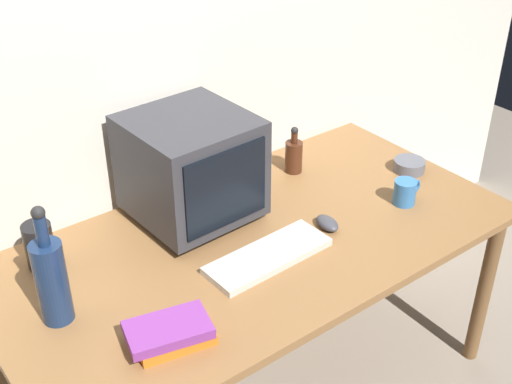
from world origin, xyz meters
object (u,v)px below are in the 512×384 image
at_px(bottle_short, 294,155).
at_px(book_stack, 171,333).
at_px(crt_monitor, 191,168).
at_px(bottle_tall, 51,279).
at_px(mug, 405,192).
at_px(computer_mouse, 327,223).
at_px(cd_spindle, 409,165).
at_px(keyboard, 268,256).
at_px(metal_canister, 39,246).

height_order(bottle_short, book_stack, bottle_short).
distance_m(crt_monitor, bottle_short, 0.49).
relative_size(crt_monitor, bottle_short, 2.14).
bearing_deg(book_stack, crt_monitor, 51.49).
height_order(bottle_tall, mug, bottle_tall).
distance_m(computer_mouse, book_stack, 0.72).
xyz_separation_m(book_stack, cd_spindle, (1.22, 0.24, -0.01)).
xyz_separation_m(book_stack, mug, (1.03, 0.10, 0.01)).
distance_m(bottle_short, mug, 0.45).
bearing_deg(keyboard, cd_spindle, 6.26).
bearing_deg(cd_spindle, crt_monitor, 164.21).
height_order(computer_mouse, metal_canister, metal_canister).
relative_size(mug, cd_spindle, 1.00).
height_order(keyboard, computer_mouse, computer_mouse).
relative_size(bottle_short, cd_spindle, 1.57).
bearing_deg(metal_canister, computer_mouse, -24.52).
distance_m(bottle_tall, metal_canister, 0.27).
relative_size(bottle_tall, metal_canister, 2.48).
bearing_deg(bottle_tall, mug, -8.29).
xyz_separation_m(cd_spindle, metal_canister, (-1.36, 0.29, 0.05)).
bearing_deg(mug, cd_spindle, 37.85).
bearing_deg(keyboard, book_stack, -165.28).
bearing_deg(computer_mouse, cd_spindle, 18.75).
height_order(keyboard, bottle_tall, bottle_tall).
bearing_deg(bottle_short, cd_spindle, -36.93).
height_order(crt_monitor, computer_mouse, crt_monitor).
relative_size(bottle_tall, bottle_short, 1.97).
height_order(computer_mouse, mug, mug).
bearing_deg(metal_canister, keyboard, -34.88).
bearing_deg(metal_canister, cd_spindle, -11.98).
relative_size(bottle_tall, cd_spindle, 3.10).
distance_m(book_stack, metal_canister, 0.55).
relative_size(bottle_short, metal_canister, 1.26).
xyz_separation_m(keyboard, cd_spindle, (0.78, 0.11, 0.01)).
xyz_separation_m(mug, cd_spindle, (0.19, 0.15, -0.02)).
bearing_deg(cd_spindle, book_stack, -168.70).
bearing_deg(crt_monitor, keyboard, -81.47).
bearing_deg(metal_canister, book_stack, -75.02).
bearing_deg(metal_canister, mug, -20.47).
bearing_deg(book_stack, bottle_short, 30.77).
bearing_deg(metal_canister, bottle_tall, -102.97).
bearing_deg(keyboard, metal_canister, 143.16).
bearing_deg(crt_monitor, computer_mouse, -46.12).
relative_size(keyboard, metal_canister, 2.80).
bearing_deg(mug, bottle_short, 111.86).
height_order(crt_monitor, cd_spindle, crt_monitor).
distance_m(crt_monitor, book_stack, 0.63).
bearing_deg(bottle_short, bottle_tall, -167.38).
bearing_deg(mug, computer_mouse, 171.00).
height_order(crt_monitor, mug, crt_monitor).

